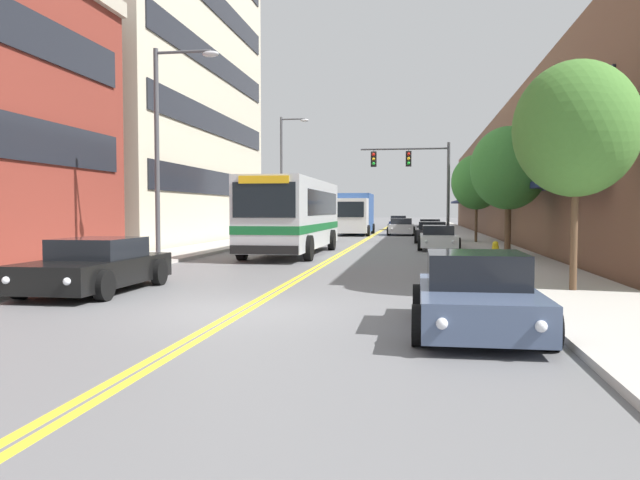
{
  "coord_description": "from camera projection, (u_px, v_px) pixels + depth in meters",
  "views": [
    {
      "loc": [
        3.35,
        -11.69,
        1.96
      ],
      "look_at": [
        -1.35,
        18.5,
        0.5
      ],
      "focal_mm": 35.0,
      "sensor_mm": 36.0,
      "label": 1
    }
  ],
  "objects": [
    {
      "name": "ground_plane",
      "position": [
        373.0,
        235.0,
        48.67
      ],
      "size": [
        240.0,
        240.0,
        0.0
      ],
      "primitive_type": "plane",
      "color": "slate"
    },
    {
      "name": "sidewalk_left",
      "position": [
        286.0,
        234.0,
        49.73
      ],
      "size": [
        2.9,
        106.0,
        0.12
      ],
      "color": "#B2ADA5",
      "rests_on": "ground_plane"
    },
    {
      "name": "sidewalk_right",
      "position": [
        464.0,
        235.0,
        47.6
      ],
      "size": [
        2.9,
        106.0,
        0.12
      ],
      "color": "#B2ADA5",
      "rests_on": "ground_plane"
    },
    {
      "name": "centre_line",
      "position": [
        373.0,
        235.0,
        48.67
      ],
      "size": [
        0.34,
        106.0,
        0.01
      ],
      "color": "yellow",
      "rests_on": "ground_plane"
    },
    {
      "name": "office_tower_left",
      "position": [
        123.0,
        37.0,
        38.31
      ],
      "size": [
        12.08,
        21.65,
        25.18
      ],
      "color": "beige",
      "rests_on": "ground_plane"
    },
    {
      "name": "storefront_row_right",
      "position": [
        543.0,
        180.0,
        46.53
      ],
      "size": [
        9.1,
        68.0,
        8.43
      ],
      "color": "brown",
      "rests_on": "ground_plane"
    },
    {
      "name": "city_bus",
      "position": [
        294.0,
        213.0,
        27.84
      ],
      "size": [
        2.94,
        10.92,
        3.26
      ],
      "color": "silver",
      "rests_on": "ground_plane"
    },
    {
      "name": "car_black_parked_left_near",
      "position": [
        96.0,
        266.0,
        15.04
      ],
      "size": [
        2.2,
        4.83,
        1.29
      ],
      "color": "black",
      "rests_on": "ground_plane"
    },
    {
      "name": "car_beige_parked_left_mid",
      "position": [
        304.0,
        231.0,
        42.55
      ],
      "size": [
        2.08,
        4.55,
        1.23
      ],
      "color": "#BCAD89",
      "rests_on": "ground_plane"
    },
    {
      "name": "car_slate_blue_parked_right_foreground",
      "position": [
        476.0,
        295.0,
        10.1
      ],
      "size": [
        2.05,
        4.13,
        1.28
      ],
      "color": "#475675",
      "rests_on": "ground_plane"
    },
    {
      "name": "car_charcoal_parked_right_mid",
      "position": [
        432.0,
        232.0,
        37.91
      ],
      "size": [
        2.1,
        4.77,
        1.26
      ],
      "color": "#232328",
      "rests_on": "ground_plane"
    },
    {
      "name": "car_dark_grey_parked_right_far",
      "position": [
        430.0,
        227.0,
        50.43
      ],
      "size": [
        2.08,
        4.21,
        1.23
      ],
      "color": "#38383D",
      "rests_on": "ground_plane"
    },
    {
      "name": "car_white_parked_right_end",
      "position": [
        438.0,
        238.0,
        31.32
      ],
      "size": [
        2.03,
        4.75,
        1.19
      ],
      "color": "white",
      "rests_on": "ground_plane"
    },
    {
      "name": "car_silver_moving_lead",
      "position": [
        401.0,
        227.0,
        48.91
      ],
      "size": [
        2.14,
        4.16,
        1.32
      ],
      "color": "#B7B7BC",
      "rests_on": "ground_plane"
    },
    {
      "name": "car_navy_moving_second",
      "position": [
        398.0,
        223.0,
        62.52
      ],
      "size": [
        1.99,
        4.78,
        1.4
      ],
      "color": "#19234C",
      "rests_on": "ground_plane"
    },
    {
      "name": "box_truck",
      "position": [
        355.0,
        214.0,
        49.52
      ],
      "size": [
        2.82,
        7.48,
        3.28
      ],
      "color": "white",
      "rests_on": "ground_plane"
    },
    {
      "name": "traffic_signal_mast",
      "position": [
        417.0,
        172.0,
        37.49
      ],
      "size": [
        5.35,
        0.38,
        6.01
      ],
      "color": "#47474C",
      "rests_on": "ground_plane"
    },
    {
      "name": "street_lamp_left_near",
      "position": [
        166.0,
        137.0,
        20.84
      ],
      "size": [
        2.26,
        0.28,
        7.35
      ],
      "color": "#47474C",
      "rests_on": "ground_plane"
    },
    {
      "name": "street_lamp_left_far",
      "position": [
        285.0,
        168.0,
        40.08
      ],
      "size": [
        1.88,
        0.28,
        7.93
      ],
      "color": "#47474C",
      "rests_on": "ground_plane"
    },
    {
      "name": "street_tree_right_near",
      "position": [
        576.0,
        129.0,
        14.19
      ],
      "size": [
        2.82,
        2.82,
        5.24
      ],
      "color": "brown",
      "rests_on": "sidewalk_right"
    },
    {
      "name": "street_tree_right_mid",
      "position": [
        509.0,
        168.0,
        24.69
      ],
      "size": [
        3.0,
        3.0,
        5.16
      ],
      "color": "brown",
      "rests_on": "sidewalk_right"
    },
    {
      "name": "street_tree_right_far",
      "position": [
        477.0,
        182.0,
        36.01
      ],
      "size": [
        2.9,
        2.9,
        5.05
      ],
      "color": "brown",
      "rests_on": "sidewalk_right"
    },
    {
      "name": "fire_hydrant",
      "position": [
        495.0,
        253.0,
        20.81
      ],
      "size": [
        0.31,
        0.23,
        0.81
      ],
      "color": "yellow",
      "rests_on": "sidewalk_right"
    }
  ]
}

